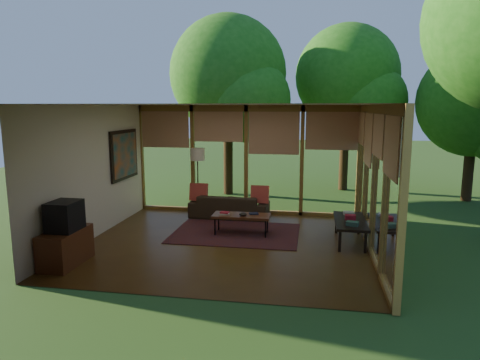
% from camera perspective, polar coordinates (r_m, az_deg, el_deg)
% --- Properties ---
extents(floor, '(5.50, 5.50, 0.00)m').
position_cam_1_polar(floor, '(8.53, -1.81, -8.42)').
color(floor, '#573917').
rests_on(floor, ground).
extents(ceiling, '(5.50, 5.50, 0.00)m').
position_cam_1_polar(ceiling, '(8.10, -1.91, 10.04)').
color(ceiling, white).
rests_on(ceiling, ground).
extents(wall_left, '(0.04, 5.00, 2.70)m').
position_cam_1_polar(wall_left, '(9.16, -18.97, 1.00)').
color(wall_left, silver).
rests_on(wall_left, ground).
extents(wall_front, '(5.50, 0.04, 2.70)m').
position_cam_1_polar(wall_front, '(5.83, -6.78, -3.30)').
color(wall_front, silver).
rests_on(wall_front, ground).
extents(window_wall_back, '(5.50, 0.12, 2.70)m').
position_cam_1_polar(window_wall_back, '(10.65, 0.83, 2.69)').
color(window_wall_back, olive).
rests_on(window_wall_back, ground).
extents(window_wall_right, '(0.12, 5.00, 2.70)m').
position_cam_1_polar(window_wall_right, '(8.13, 17.51, 0.03)').
color(window_wall_right, olive).
rests_on(window_wall_right, ground).
extents(tree_nw, '(3.46, 3.46, 5.34)m').
position_cam_1_polar(tree_nw, '(13.09, -1.60, 13.89)').
color(tree_nw, '#342212').
rests_on(tree_nw, ground).
extents(tree_ne, '(3.21, 3.21, 5.21)m').
position_cam_1_polar(tree_ne, '(14.18, 14.08, 13.23)').
color(tree_ne, '#342212').
rests_on(tree_ne, ground).
extents(tree_far, '(3.07, 3.07, 4.35)m').
position_cam_1_polar(tree_far, '(13.65, 28.81, 9.16)').
color(tree_far, '#342212').
rests_on(tree_far, ground).
extents(rug, '(2.64, 1.87, 0.01)m').
position_cam_1_polar(rug, '(9.16, -0.56, -7.09)').
color(rug, maroon).
rests_on(rug, floor).
extents(sofa, '(1.91, 0.80, 0.55)m').
position_cam_1_polar(sofa, '(10.41, -1.43, -3.49)').
color(sofa, '#322619').
rests_on(sofa, floor).
extents(pillow_left, '(0.43, 0.23, 0.45)m').
position_cam_1_polar(pillow_left, '(10.46, -5.52, -1.67)').
color(pillow_left, '#98110D').
rests_on(pillow_left, sofa).
extents(pillow_right, '(0.42, 0.23, 0.44)m').
position_cam_1_polar(pillow_right, '(10.18, 2.66, -1.98)').
color(pillow_right, '#98110D').
rests_on(pillow_right, sofa).
extents(ct_book_lower, '(0.24, 0.20, 0.03)m').
position_cam_1_polar(ct_book_lower, '(9.00, -2.07, -4.53)').
color(ct_book_lower, '#B5B0A4').
rests_on(ct_book_lower, coffee_table).
extents(ct_book_upper, '(0.19, 0.15, 0.03)m').
position_cam_1_polar(ct_book_upper, '(8.99, -2.07, -4.35)').
color(ct_book_upper, maroon).
rests_on(ct_book_upper, coffee_table).
extents(ct_book_side, '(0.22, 0.19, 0.03)m').
position_cam_1_polar(ct_book_side, '(9.02, 1.84, -4.50)').
color(ct_book_side, black).
rests_on(ct_book_side, coffee_table).
extents(ct_bowl, '(0.16, 0.16, 0.07)m').
position_cam_1_polar(ct_bowl, '(8.87, 0.40, -4.59)').
color(ct_bowl, black).
rests_on(ct_bowl, coffee_table).
extents(media_cabinet, '(0.50, 1.00, 0.60)m').
position_cam_1_polar(media_cabinet, '(7.93, -22.22, -8.30)').
color(media_cabinet, '#5B2E19').
rests_on(media_cabinet, floor).
extents(television, '(0.45, 0.55, 0.50)m').
position_cam_1_polar(television, '(7.77, -22.35, -4.45)').
color(television, black).
rests_on(television, media_cabinet).
extents(console_book_a, '(0.25, 0.21, 0.08)m').
position_cam_1_polar(console_book_a, '(8.33, 14.75, -5.64)').
color(console_book_a, '#2E5045').
rests_on(console_book_a, side_console).
extents(console_book_b, '(0.21, 0.16, 0.09)m').
position_cam_1_polar(console_book_b, '(8.76, 14.50, -4.82)').
color(console_book_b, maroon).
rests_on(console_book_b, side_console).
extents(console_book_c, '(0.22, 0.16, 0.06)m').
position_cam_1_polar(console_book_c, '(9.15, 14.30, -4.30)').
color(console_book_c, '#B5B0A4').
rests_on(console_book_c, side_console).
extents(floor_lamp, '(0.36, 0.36, 1.65)m').
position_cam_1_polar(floor_lamp, '(10.62, -5.69, 2.93)').
color(floor_lamp, black).
rests_on(floor_lamp, floor).
extents(coffee_table, '(1.20, 0.50, 0.43)m').
position_cam_1_polar(coffee_table, '(8.99, 0.19, -4.85)').
color(coffee_table, '#5B2E19').
rests_on(coffee_table, floor).
extents(side_console, '(0.60, 1.40, 0.46)m').
position_cam_1_polar(side_console, '(8.74, 14.50, -5.48)').
color(side_console, black).
rests_on(side_console, floor).
extents(wall_painting, '(0.06, 1.35, 1.15)m').
position_cam_1_polar(wall_painting, '(10.36, -15.17, 3.27)').
color(wall_painting, black).
rests_on(wall_painting, wall_left).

